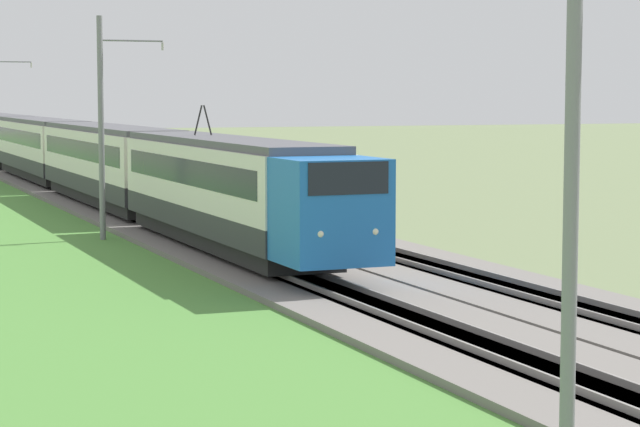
# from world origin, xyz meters

# --- Properties ---
(ballast_main) EXTENTS (240.00, 4.40, 0.30)m
(ballast_main) POSITION_xyz_m (50.00, 0.00, 0.15)
(ballast_main) COLOR slate
(ballast_main) RESTS_ON ground
(ballast_adjacent) EXTENTS (240.00, 4.40, 0.30)m
(ballast_adjacent) POSITION_xyz_m (50.00, -4.57, 0.15)
(ballast_adjacent) COLOR slate
(ballast_adjacent) RESTS_ON ground
(track_main) EXTENTS (240.00, 1.57, 0.45)m
(track_main) POSITION_xyz_m (50.00, 0.00, 0.16)
(track_main) COLOR #4C4238
(track_main) RESTS_ON ground
(track_adjacent) EXTENTS (240.00, 1.57, 0.45)m
(track_adjacent) POSITION_xyz_m (50.00, -4.57, 0.16)
(track_adjacent) COLOR #4C4238
(track_adjacent) RESTS_ON ground
(passenger_train) EXTENTS (78.12, 2.87, 5.20)m
(passenger_train) POSITION_xyz_m (61.68, 0.00, 2.44)
(passenger_train) COLOR blue
(passenger_train) RESTS_ON ground
(catenary_mast_near) EXTENTS (0.22, 2.56, 8.07)m
(catenary_mast_near) POSITION_xyz_m (7.41, 2.92, 4.17)
(catenary_mast_near) COLOR slate
(catenary_mast_near) RESTS_ON ground
(catenary_mast_mid) EXTENTS (0.22, 2.56, 8.49)m
(catenary_mast_mid) POSITION_xyz_m (38.92, 2.92, 4.39)
(catenary_mast_mid) COLOR slate
(catenary_mast_mid) RESTS_ON ground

